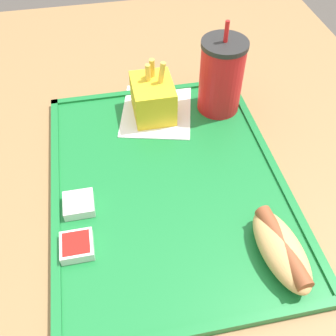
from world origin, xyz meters
name	(u,v)px	position (x,y,z in m)	size (l,w,h in m)	color
dining_table	(157,309)	(0.00, 0.00, 0.39)	(1.32, 0.99, 0.77)	olive
food_tray	(168,183)	(-0.03, 0.03, 0.78)	(0.46, 0.35, 0.01)	#197233
paper_napkin	(157,111)	(-0.20, 0.04, 0.79)	(0.17, 0.15, 0.00)	white
soda_cup	(221,76)	(-0.19, 0.15, 0.85)	(0.08, 0.08, 0.17)	red
hot_dog_far	(281,249)	(0.12, 0.15, 0.81)	(0.13, 0.06, 0.04)	tan
fries_carton	(153,98)	(-0.19, 0.04, 0.82)	(0.09, 0.07, 0.10)	gold
sauce_cup_mayo	(79,204)	(-0.01, -0.10, 0.79)	(0.04, 0.04, 0.02)	silver
sauce_cup_ketchup	(77,246)	(0.06, -0.11, 0.79)	(0.04, 0.04, 0.02)	silver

